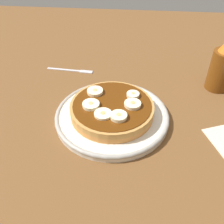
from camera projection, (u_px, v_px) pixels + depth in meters
The scene contains 11 objects.
ground_plane at pixel (112, 124), 57.10cm from camera, with size 140.00×140.00×3.00cm, color brown.
plate at pixel (112, 116), 55.53cm from camera, with size 24.58×24.58×1.71cm.
pancake_stack at pixel (113, 109), 54.29cm from camera, with size 18.40×18.04×2.67cm.
banana_slice_0 at pixel (133, 95), 55.54cm from camera, with size 2.79×2.79×0.92cm.
banana_slice_1 at pixel (119, 116), 50.11cm from camera, with size 3.35×3.35×1.01cm.
banana_slice_2 at pixel (103, 114), 50.82cm from camera, with size 3.57×3.57×0.71cm.
banana_slice_3 at pixel (95, 92), 56.46cm from camera, with size 3.52×3.52×0.93cm.
banana_slice_4 at pixel (133, 105), 52.80cm from camera, with size 3.50×3.50×0.96cm.
banana_slice_5 at pixel (91, 105), 52.85cm from camera, with size 3.56×3.56×0.98cm.
fork at pixel (73, 70), 71.17cm from camera, with size 2.00×13.04×0.50cm.
syrup_bottle at pixel (222, 67), 61.40cm from camera, with size 5.70×5.70×13.41cm.
Camera 1 is at (41.58, 3.82, 37.54)cm, focal length 41.09 mm.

